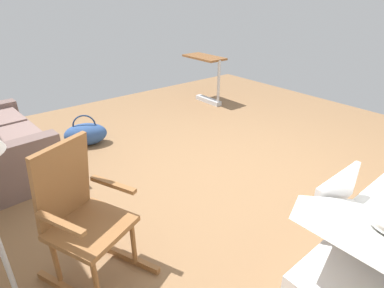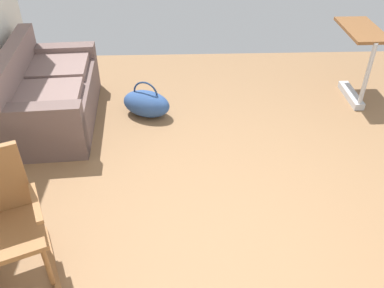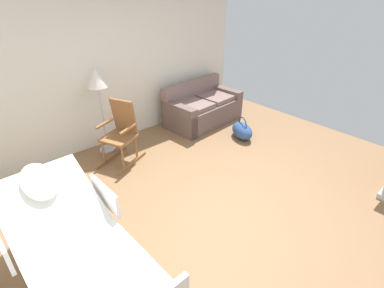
{
  "view_description": "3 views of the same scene",
  "coord_description": "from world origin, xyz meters",
  "views": [
    {
      "loc": [
        -2.21,
        2.31,
        1.89
      ],
      "look_at": [
        -0.29,
        0.76,
        0.68
      ],
      "focal_mm": 29.04,
      "sensor_mm": 36.0,
      "label": 1
    },
    {
      "loc": [
        -2.4,
        0.65,
        2.55
      ],
      "look_at": [
        -0.06,
        0.57,
        0.84
      ],
      "focal_mm": 38.5,
      "sensor_mm": 36.0,
      "label": 2
    },
    {
      "loc": [
        -2.4,
        -2.11,
        2.67
      ],
      "look_at": [
        -0.07,
        0.51,
        0.72
      ],
      "focal_mm": 27.36,
      "sensor_mm": 36.0,
      "label": 3
    }
  ],
  "objects": [
    {
      "name": "ground_plane",
      "position": [
        0.0,
        0.0,
        0.0
      ],
      "size": [
        6.74,
        6.74,
        0.0
      ],
      "primitive_type": "plane",
      "color": "olive"
    },
    {
      "name": "overbed_table",
      "position": [
        2.04,
        -1.47,
        0.53
      ],
      "size": [
        0.84,
        0.41,
        0.84
      ],
      "color": "#B2B5BA",
      "rests_on": "ground"
    },
    {
      "name": "rocking_chair",
      "position": [
        -0.44,
        1.85,
        0.5
      ],
      "size": [
        0.88,
        0.73,
        1.05
      ],
      "color": "brown",
      "rests_on": "ground"
    },
    {
      "name": "couch",
      "position": [
        1.62,
        2.07,
        0.31
      ],
      "size": [
        1.65,
        0.96,
        0.85
      ],
      "color": "#68534F",
      "rests_on": "ground"
    },
    {
      "name": "duffel_bag",
      "position": [
        1.68,
        1.03,
        0.15
      ],
      "size": [
        0.51,
        0.64,
        0.43
      ],
      "color": "#2D4C84",
      "rests_on": "ground"
    }
  ]
}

